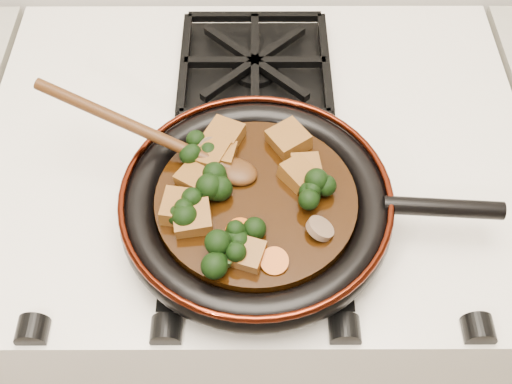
{
  "coord_description": "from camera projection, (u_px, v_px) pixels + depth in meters",
  "views": [
    {
      "loc": [
        -0.0,
        1.11,
        1.58
      ],
      "look_at": [
        0.0,
        1.56,
        0.97
      ],
      "focal_mm": 45.0,
      "sensor_mm": 36.0,
      "label": 1
    }
  ],
  "objects": [
    {
      "name": "stove",
      "position": [
        255.0,
        294.0,
        1.25
      ],
      "size": [
        0.76,
        0.6,
        0.9
      ],
      "primitive_type": "cube",
      "color": "white",
      "rests_on": "ground"
    },
    {
      "name": "burner_grate_front",
      "position": [
        255.0,
        222.0,
        0.79
      ],
      "size": [
        0.23,
        0.23,
        0.03
      ],
      "primitive_type": null,
      "color": "black",
      "rests_on": "stove"
    },
    {
      "name": "burner_grate_back",
      "position": [
        255.0,
        66.0,
        0.96
      ],
      "size": [
        0.23,
        0.23,
        0.03
      ],
      "primitive_type": null,
      "color": "black",
      "rests_on": "stove"
    },
    {
      "name": "skillet",
      "position": [
        258.0,
        205.0,
        0.77
      ],
      "size": [
        0.46,
        0.33,
        0.05
      ],
      "rotation": [
        0.0,
        0.0,
        -0.07
      ],
      "color": "black",
      "rests_on": "burner_grate_front"
    },
    {
      "name": "braising_sauce",
      "position": [
        256.0,
        202.0,
        0.77
      ],
      "size": [
        0.24,
        0.24,
        0.02
      ],
      "primitive_type": "cylinder",
      "color": "black",
      "rests_on": "skillet"
    },
    {
      "name": "tofu_cube_0",
      "position": [
        181.0,
        208.0,
        0.74
      ],
      "size": [
        0.05,
        0.05,
        0.03
      ],
      "primitive_type": "cube",
      "rotation": [
        0.03,
        0.03,
        1.44
      ],
      "color": "brown",
      "rests_on": "braising_sauce"
    },
    {
      "name": "tofu_cube_1",
      "position": [
        193.0,
        178.0,
        0.77
      ],
      "size": [
        0.05,
        0.05,
        0.02
      ],
      "primitive_type": "cube",
      "rotation": [
        -0.03,
        0.11,
        2.53
      ],
      "color": "brown",
      "rests_on": "braising_sauce"
    },
    {
      "name": "tofu_cube_2",
      "position": [
        193.0,
        219.0,
        0.73
      ],
      "size": [
        0.05,
        0.05,
        0.03
      ],
      "primitive_type": "cube",
      "rotation": [
        0.06,
        -0.07,
        0.15
      ],
      "color": "brown",
      "rests_on": "braising_sauce"
    },
    {
      "name": "tofu_cube_3",
      "position": [
        225.0,
        134.0,
        0.81
      ],
      "size": [
        0.05,
        0.05,
        0.02
      ],
      "primitive_type": "cube",
      "rotation": [
        0.01,
        0.01,
        2.7
      ],
      "color": "brown",
      "rests_on": "braising_sauce"
    },
    {
      "name": "tofu_cube_4",
      "position": [
        298.0,
        174.0,
        0.77
      ],
      "size": [
        0.05,
        0.05,
        0.03
      ],
      "primitive_type": "cube",
      "rotation": [
        0.11,
        -0.11,
        2.24
      ],
      "color": "brown",
      "rests_on": "braising_sauce"
    },
    {
      "name": "tofu_cube_5",
      "position": [
        247.0,
        254.0,
        0.71
      ],
      "size": [
        0.05,
        0.05,
        0.02
      ],
      "primitive_type": "cube",
      "rotation": [
        -0.09,
        0.02,
        2.81
      ],
      "color": "brown",
      "rests_on": "braising_sauce"
    },
    {
      "name": "tofu_cube_6",
      "position": [
        211.0,
        156.0,
        0.79
      ],
      "size": [
        0.05,
        0.06,
        0.03
      ],
      "primitive_type": "cube",
      "rotation": [
        -0.06,
        -0.01,
        1.15
      ],
      "color": "brown",
      "rests_on": "braising_sauce"
    },
    {
      "name": "tofu_cube_7",
      "position": [
        306.0,
        168.0,
        0.78
      ],
      "size": [
        0.04,
        0.04,
        0.03
      ],
      "primitive_type": "cube",
      "rotation": [
        0.09,
        0.1,
        0.15
      ],
      "color": "brown",
      "rests_on": "braising_sauce"
    },
    {
      "name": "tofu_cube_8",
      "position": [
        218.0,
        154.0,
        0.79
      ],
      "size": [
        0.05,
        0.04,
        0.03
      ],
      "primitive_type": "cube",
      "rotation": [
        0.02,
        -0.07,
        2.93
      ],
      "color": "brown",
      "rests_on": "braising_sauce"
    },
    {
      "name": "tofu_cube_9",
      "position": [
        289.0,
        140.0,
        0.8
      ],
      "size": [
        0.06,
        0.06,
        0.03
      ],
      "primitive_type": "cube",
      "rotation": [
        -0.07,
        0.04,
        2.14
      ],
      "color": "brown",
      "rests_on": "braising_sauce"
    },
    {
      "name": "broccoli_floret_0",
      "position": [
        216.0,
        183.0,
        0.76
      ],
      "size": [
        0.08,
        0.08,
        0.07
      ],
      "primitive_type": null,
      "rotation": [
        0.23,
        0.13,
        0.31
      ],
      "color": "black",
      "rests_on": "braising_sauce"
    },
    {
      "name": "broccoli_floret_1",
      "position": [
        186.0,
        211.0,
        0.74
      ],
      "size": [
        0.07,
        0.08,
        0.06
      ],
      "primitive_type": null,
      "rotation": [
        -0.22,
        0.03,
        0.13
      ],
      "color": "black",
      "rests_on": "braising_sauce"
    },
    {
      "name": "broccoli_floret_2",
      "position": [
        198.0,
        152.0,
        0.79
      ],
      "size": [
        0.08,
        0.08,
        0.06
      ],
      "primitive_type": null,
      "rotation": [
        -0.01,
        -0.19,
        1.1
      ],
      "color": "black",
      "rests_on": "braising_sauce"
    },
    {
      "name": "broccoli_floret_3",
      "position": [
        227.0,
        258.0,
        0.7
      ],
      "size": [
        0.07,
        0.07,
        0.08
      ],
      "primitive_type": null,
      "rotation": [
        0.2,
        0.17,
        0.04
      ],
      "color": "black",
      "rests_on": "braising_sauce"
    },
    {
      "name": "broccoli_floret_4",
      "position": [
        314.0,
        195.0,
        0.75
      ],
      "size": [
        0.08,
        0.08,
        0.06
      ],
      "primitive_type": null,
      "rotation": [
        0.02,
        -0.09,
        2.18
      ],
      "color": "black",
      "rests_on": "braising_sauce"
    },
    {
      "name": "broccoli_floret_5",
      "position": [
        246.0,
        233.0,
        0.72
      ],
      "size": [
        0.07,
        0.07,
        0.06
      ],
      "primitive_type": null,
      "rotation": [
        -0.07,
        -0.16,
        0.16
      ],
      "color": "black",
      "rests_on": "braising_sauce"
    },
    {
      "name": "carrot_coin_0",
      "position": [
        238.0,
        230.0,
        0.73
      ],
      "size": [
        0.03,
        0.03,
        0.02
      ],
      "primitive_type": "cylinder",
      "rotation": [
        -0.25,
        -0.14,
        0.0
      ],
      "color": "#C04A05",
      "rests_on": "braising_sauce"
    },
    {
      "name": "carrot_coin_1",
      "position": [
        241.0,
        231.0,
        0.73
      ],
      "size": [
        0.03,
        0.03,
        0.01
      ],
      "primitive_type": "cylinder",
      "rotation": [
        0.09,
        0.17,
        0.0
      ],
      "color": "#C04A05",
      "rests_on": "braising_sauce"
    },
    {
      "name": "carrot_coin_2",
      "position": [
        225.0,
        250.0,
        0.71
      ],
      "size": [
        0.03,
        0.03,
        0.03
      ],
      "primitive_type": "cylinder",
      "rotation": [
        -0.31,
        -0.33,
        0.0
      ],
      "color": "#C04A05",
      "rests_on": "braising_sauce"
    },
    {
      "name": "carrot_coin_3",
      "position": [
        274.0,
        261.0,
        0.7
      ],
      "size": [
        0.03,
        0.03,
        0.02
      ],
      "primitive_type": "cylinder",
      "rotation": [
        0.33,
        0.0,
        0.0
      ],
      "color": "#C04A05",
      "rests_on": "braising_sauce"
    },
    {
      "name": "mushroom_slice_0",
      "position": [
        320.0,
        229.0,
        0.73
      ],
      "size": [
        0.04,
        0.04,
        0.02
      ],
      "primitive_type": "cylinder",
      "rotation": [
        0.5,
        0.0,
        1.94
      ],
      "color": "brown",
      "rests_on": "braising_sauce"
    },
    {
      "name": "mushroom_slice_1",
      "position": [
        210.0,
        151.0,
        0.79
      ],
      "size": [
        0.05,
        0.04,
        0.03
      ],
      "primitive_type": "cylinder",
      "rotation": [
        0.86,
        0.0,
        0.63
      ],
      "color": "brown",
      "rests_on": "braising_sauce"
    },
    {
      "name": "mushroom_slice_2",
      "position": [
        186.0,
        218.0,
        0.73
      ],
      "size": [
        0.03,
        0.04,
        0.03
      ],
      "primitive_type": "cylinder",
      "rotation": [
        0.93,
        0.0,
        1.55
      ],
      "color": "brown",
      "rests_on": "braising_sauce"
    },
    {
      "name": "mushroom_slice_3",
      "position": [
        182.0,
        200.0,
        0.75
      ],
      "size": [
        0.04,
        0.04,
        0.02
      ],
      "primitive_type": "cylinder",
      "rotation": [
        0.53,
        0.0,
        1.43
      ],
      "color": "brown",
      "rests_on": "braising_sauce"
    },
    {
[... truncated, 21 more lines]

